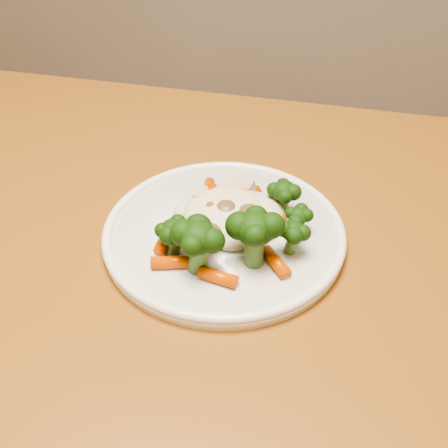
{
  "coord_description": "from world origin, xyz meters",
  "views": [
    {
      "loc": [
        0.21,
        -0.52,
        1.12
      ],
      "look_at": [
        0.14,
        -0.1,
        0.77
      ],
      "focal_mm": 45.0,
      "sensor_mm": 36.0,
      "label": 1
    }
  ],
  "objects": [
    {
      "name": "plate",
      "position": [
        0.14,
        -0.1,
        0.76
      ],
      "size": [
        0.24,
        0.24,
        0.01
      ],
      "primitive_type": "cylinder",
      "color": "white",
      "rests_on": "dining_table"
    },
    {
      "name": "meal",
      "position": [
        0.15,
        -0.11,
        0.78
      ],
      "size": [
        0.15,
        0.16,
        0.05
      ],
      "color": "beige",
      "rests_on": "plate"
    },
    {
      "name": "dining_table",
      "position": [
        0.19,
        -0.17,
        0.65
      ],
      "size": [
        1.21,
        0.84,
        0.75
      ],
      "rotation": [
        0.0,
        0.0,
        -0.05
      ],
      "color": "#905821",
      "rests_on": "ground"
    }
  ]
}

